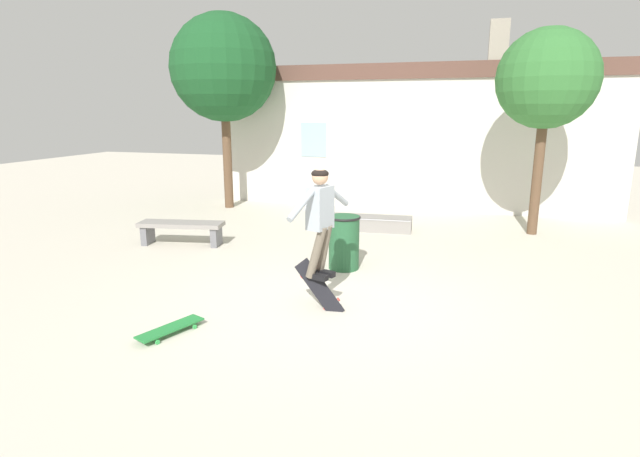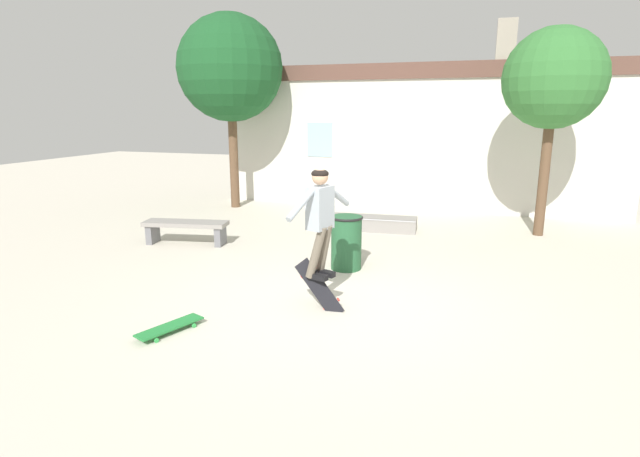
# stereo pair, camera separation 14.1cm
# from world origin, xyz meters

# --- Properties ---
(ground_plane) EXTENTS (40.00, 40.00, 0.00)m
(ground_plane) POSITION_xyz_m (0.00, 0.00, 0.00)
(ground_plane) COLOR beige
(building_backdrop) EXTENTS (10.87, 0.52, 4.59)m
(building_backdrop) POSITION_xyz_m (0.02, 7.03, 1.92)
(building_backdrop) COLOR beige
(building_backdrop) RESTS_ON ground_plane
(tree_right) EXTENTS (1.95, 1.95, 4.12)m
(tree_right) POSITION_xyz_m (2.93, 4.94, 3.12)
(tree_right) COLOR brown
(tree_right) RESTS_ON ground_plane
(tree_left) EXTENTS (2.67, 2.67, 4.90)m
(tree_left) POSITION_xyz_m (-4.52, 5.78, 3.55)
(tree_left) COLOR brown
(tree_left) RESTS_ON ground_plane
(park_bench) EXTENTS (1.67, 0.74, 0.45)m
(park_bench) POSITION_xyz_m (-3.66, 2.07, 0.32)
(park_bench) COLOR gray
(park_bench) RESTS_ON ground_plane
(skate_ledge) EXTENTS (1.93, 0.67, 0.30)m
(skate_ledge) POSITION_xyz_m (-0.47, 4.30, 0.15)
(skate_ledge) COLOR gray
(skate_ledge) RESTS_ON ground_plane
(trash_bin) EXTENTS (0.54, 0.54, 0.88)m
(trash_bin) POSITION_xyz_m (-0.30, 1.52, 0.46)
(trash_bin) COLOR #235633
(trash_bin) RESTS_ON ground_plane
(skater) EXTENTS (0.48, 1.28, 1.43)m
(skater) POSITION_xyz_m (-0.21, -0.16, 1.27)
(skater) COLOR #9EA8B2
(skateboard_flipping) EXTENTS (0.70, 0.20, 0.77)m
(skateboard_flipping) POSITION_xyz_m (-0.20, -0.22, 0.28)
(skateboard_flipping) COLOR black
(skateboard_resting) EXTENTS (0.50, 0.85, 0.08)m
(skateboard_resting) POSITION_xyz_m (-1.64, -1.45, 0.07)
(skateboard_resting) COLOR #237F38
(skateboard_resting) RESTS_ON ground_plane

